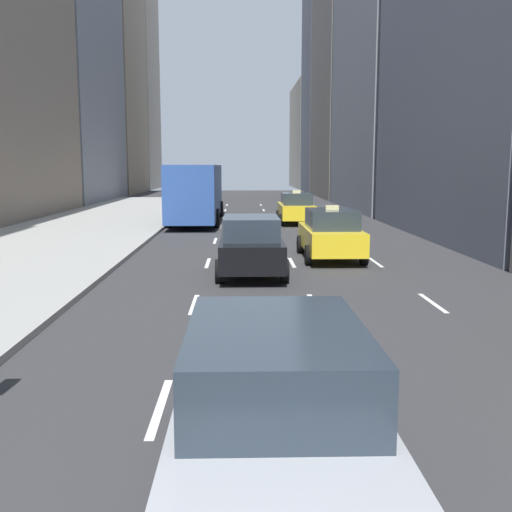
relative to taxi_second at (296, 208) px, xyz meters
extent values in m
cube|color=#9E9E99|center=(-11.00, -6.66, -0.81)|extent=(8.00, 66.00, 0.15)
cube|color=white|center=(-4.20, -25.66, -0.87)|extent=(0.12, 2.00, 0.01)
cube|color=white|center=(-4.20, -19.66, -0.87)|extent=(0.12, 2.00, 0.01)
cube|color=white|center=(-4.20, -13.66, -0.87)|extent=(0.12, 2.00, 0.01)
cube|color=white|center=(-4.20, -7.66, -0.87)|extent=(0.12, 2.00, 0.01)
cube|color=white|center=(-4.20, -1.66, -0.87)|extent=(0.12, 2.00, 0.01)
cube|color=white|center=(-4.20, 4.34, -0.87)|extent=(0.12, 2.00, 0.01)
cube|color=white|center=(-4.20, 10.34, -0.87)|extent=(0.12, 2.00, 0.01)
cube|color=white|center=(-4.20, 16.34, -0.87)|extent=(0.12, 2.00, 0.01)
cube|color=white|center=(-1.40, -25.66, -0.87)|extent=(0.12, 2.00, 0.01)
cube|color=white|center=(-1.40, -19.66, -0.87)|extent=(0.12, 2.00, 0.01)
cube|color=white|center=(-1.40, -13.66, -0.87)|extent=(0.12, 2.00, 0.01)
cube|color=white|center=(-1.40, -7.66, -0.87)|extent=(0.12, 2.00, 0.01)
cube|color=white|center=(-1.40, -1.66, -0.87)|extent=(0.12, 2.00, 0.01)
cube|color=white|center=(-1.40, 4.34, -0.87)|extent=(0.12, 2.00, 0.01)
cube|color=white|center=(-1.40, 10.34, -0.87)|extent=(0.12, 2.00, 0.01)
cube|color=white|center=(-1.40, 16.34, -0.87)|extent=(0.12, 2.00, 0.01)
cube|color=white|center=(1.40, -19.66, -0.87)|extent=(0.12, 2.00, 0.01)
cube|color=white|center=(1.40, -13.66, -0.87)|extent=(0.12, 2.00, 0.01)
cube|color=white|center=(1.40, -7.66, -0.87)|extent=(0.12, 2.00, 0.01)
cube|color=white|center=(1.40, -1.66, -0.87)|extent=(0.12, 2.00, 0.01)
cube|color=white|center=(1.40, 4.34, -0.87)|extent=(0.12, 2.00, 0.01)
cube|color=white|center=(1.40, 10.34, -0.87)|extent=(0.12, 2.00, 0.01)
cube|color=white|center=(1.40, 16.34, -0.87)|extent=(0.12, 2.00, 0.01)
cube|color=gray|center=(-18.00, 21.67, 14.62)|extent=(6.00, 17.74, 31.00)
cube|color=gray|center=(-18.00, 38.73, 14.88)|extent=(6.00, 14.70, 31.52)
cube|color=gray|center=(-18.00, 52.75, 16.74)|extent=(6.00, 12.69, 35.24)
cube|color=slate|center=(8.00, -6.43, 7.56)|extent=(6.00, 17.74, 16.88)
cube|color=gray|center=(8.00, 12.03, 9.47)|extent=(6.00, 17.19, 20.71)
cube|color=slate|center=(8.00, 29.08, 14.40)|extent=(6.00, 15.34, 30.57)
cube|color=slate|center=(8.00, 42.42, 11.94)|extent=(6.00, 10.66, 25.64)
cube|color=gray|center=(8.00, 57.17, 6.64)|extent=(6.00, 17.79, 15.03)
cube|color=yellow|center=(0.00, 0.07, -0.17)|extent=(1.80, 4.40, 0.76)
cube|color=#28333D|center=(0.00, -0.19, 0.53)|extent=(1.58, 2.29, 0.64)
cube|color=#F2E599|center=(0.00, -0.19, 0.92)|extent=(0.44, 0.20, 0.14)
cylinder|color=black|center=(-0.90, 1.43, -0.55)|extent=(0.22, 0.66, 0.66)
cylinder|color=black|center=(0.90, 1.43, -0.55)|extent=(0.22, 0.66, 0.66)
cylinder|color=black|center=(-0.90, -1.29, -0.55)|extent=(0.22, 0.66, 0.66)
cylinder|color=black|center=(0.90, -1.29, -0.55)|extent=(0.22, 0.66, 0.66)
cube|color=yellow|center=(0.00, -12.80, -0.17)|extent=(1.80, 4.40, 0.76)
cube|color=#28333D|center=(0.00, -13.06, 0.53)|extent=(1.58, 2.29, 0.64)
cube|color=#F2E599|center=(0.00, -13.06, 0.92)|extent=(0.44, 0.20, 0.14)
cylinder|color=black|center=(-0.90, -11.43, -0.55)|extent=(0.22, 0.66, 0.66)
cylinder|color=black|center=(0.90, -11.43, -0.55)|extent=(0.22, 0.66, 0.66)
cylinder|color=black|center=(-0.90, -14.16, -0.55)|extent=(0.22, 0.66, 0.66)
cylinder|color=black|center=(0.90, -14.16, -0.55)|extent=(0.22, 0.66, 0.66)
cube|color=black|center=(-2.80, -15.69, -0.17)|extent=(1.80, 4.50, 0.77)
cube|color=#28333D|center=(-2.80, -15.96, 0.54)|extent=(1.58, 2.34, 0.64)
cylinder|color=black|center=(-3.70, -14.30, -0.55)|extent=(0.22, 0.66, 0.66)
cylinder|color=black|center=(-1.90, -14.30, -0.55)|extent=(0.22, 0.66, 0.66)
cylinder|color=black|center=(-3.70, -17.08, -0.55)|extent=(0.22, 0.66, 0.66)
cylinder|color=black|center=(-1.90, -17.08, -0.55)|extent=(0.22, 0.66, 0.66)
cube|color=#9EA0A5|center=(-2.80, -27.80, -0.15)|extent=(1.80, 4.68, 0.81)
cube|color=#28333D|center=(-2.80, -28.08, 0.57)|extent=(1.58, 2.43, 0.64)
cylinder|color=black|center=(-3.70, -26.35, -0.55)|extent=(0.22, 0.66, 0.66)
cylinder|color=black|center=(-1.90, -26.35, -0.55)|extent=(0.22, 0.66, 0.66)
cube|color=#2D519E|center=(-5.60, 1.15, 0.92)|extent=(2.50, 11.60, 2.90)
cube|color=#28333D|center=(-5.60, 6.90, 1.27)|extent=(2.30, 0.12, 1.40)
cube|color=#28333D|center=(-6.81, 1.15, 1.27)|extent=(0.08, 9.86, 1.10)
cube|color=yellow|center=(-5.60, 6.90, 2.17)|extent=(1.50, 0.10, 0.36)
cylinder|color=black|center=(-6.85, 4.75, -0.38)|extent=(0.30, 1.00, 1.00)
cylinder|color=black|center=(-4.35, 4.75, -0.38)|extent=(0.30, 1.00, 1.00)
cylinder|color=black|center=(-6.85, -2.04, -0.38)|extent=(0.30, 1.00, 1.00)
cylinder|color=black|center=(-4.35, -2.04, -0.38)|extent=(0.30, 1.00, 1.00)
camera|label=1|loc=(-3.12, -33.29, 2.31)|focal=42.00mm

